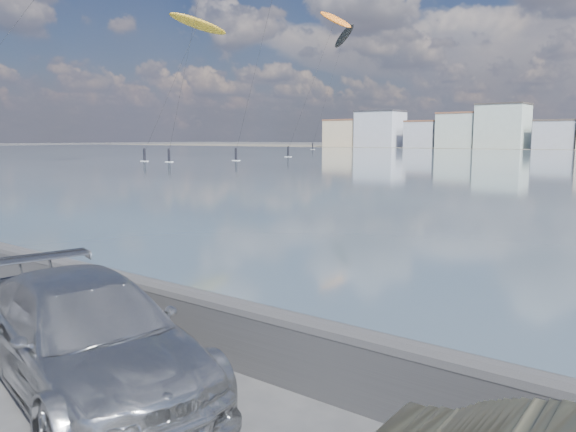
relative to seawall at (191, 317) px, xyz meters
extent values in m
plane|color=#333335|center=(0.00, -2.70, -0.58)|extent=(700.00, 700.00, 0.00)
cube|color=#28282B|center=(0.00, 0.00, -0.13)|extent=(400.00, 0.35, 0.90)
cylinder|color=#28282B|center=(0.00, 0.00, 0.32)|extent=(400.00, 0.36, 0.36)
cube|color=beige|center=(-112.00, 183.30, 4.42)|extent=(14.00, 11.00, 10.00)
cube|color=brown|center=(-112.00, 183.30, 9.72)|extent=(14.28, 11.22, 0.60)
cube|color=#B2B7C6|center=(-96.50, 183.30, 5.92)|extent=(16.00, 12.00, 13.00)
cube|color=#2D2D33|center=(-96.50, 183.30, 12.72)|extent=(16.32, 12.24, 0.60)
cube|color=#B2B7C6|center=(-79.00, 183.30, 3.92)|extent=(11.00, 10.00, 9.00)
cube|color=brown|center=(-79.00, 183.30, 8.72)|extent=(11.22, 10.20, 0.60)
cube|color=#B7C6BC|center=(-66.00, 183.30, 5.17)|extent=(13.00, 11.00, 11.50)
cube|color=brown|center=(-66.00, 183.30, 11.22)|extent=(13.26, 11.22, 0.60)
cube|color=#B7C6BC|center=(-51.50, 183.30, 6.42)|extent=(15.00, 12.00, 14.00)
cube|color=#383330|center=(-51.50, 183.30, 13.72)|extent=(15.30, 12.24, 0.60)
cube|color=#B2B7C6|center=(-35.00, 183.30, 3.67)|extent=(12.00, 10.00, 8.50)
cube|color=#4C423D|center=(-35.00, 183.30, 8.22)|extent=(12.24, 10.20, 0.60)
imported|color=#ABADB1|center=(-0.09, -1.84, 0.20)|extent=(5.73, 3.37, 1.56)
cube|color=white|center=(-52.79, 57.51, -0.53)|extent=(1.40, 0.42, 0.08)
cylinder|color=black|center=(-52.79, 57.51, 0.37)|extent=(0.36, 0.36, 1.70)
sphere|color=black|center=(-52.79, 57.51, 1.27)|extent=(0.28, 0.28, 0.28)
cylinder|color=black|center=(-51.32, 61.67, 16.31)|extent=(2.97, 8.36, 31.19)
ellipsoid|color=#BF8C19|center=(-61.61, 58.50, 20.94)|extent=(7.18, 9.33, 4.22)
cube|color=white|center=(-61.91, 47.30, -0.53)|extent=(1.40, 0.42, 0.08)
cylinder|color=black|center=(-61.91, 47.30, 0.37)|extent=(0.36, 0.36, 1.70)
sphere|color=black|center=(-61.91, 47.30, 1.27)|extent=(0.28, 0.28, 0.28)
cylinder|color=black|center=(-61.76, 52.90, 10.83)|extent=(0.33, 11.22, 20.23)
ellipsoid|color=orange|center=(-55.45, 89.06, 25.70)|extent=(7.82, 2.44, 5.27)
cube|color=white|center=(-56.80, 75.78, -0.53)|extent=(1.40, 0.42, 0.08)
cylinder|color=black|center=(-56.80, 75.78, 0.37)|extent=(0.36, 0.36, 1.70)
sphere|color=black|center=(-56.80, 75.78, 1.27)|extent=(0.28, 0.28, 0.28)
cylinder|color=black|center=(-56.12, 82.42, 13.21)|extent=(1.38, 13.31, 24.99)
cube|color=white|center=(-57.13, 47.96, -0.53)|extent=(1.40, 0.42, 0.08)
cylinder|color=black|center=(-57.13, 47.96, 0.37)|extent=(0.36, 0.36, 1.70)
sphere|color=black|center=(-57.13, 47.96, 1.27)|extent=(0.28, 0.28, 0.28)
cylinder|color=black|center=(-57.58, 53.31, 18.01)|extent=(0.94, 10.71, 34.60)
ellipsoid|color=black|center=(-89.74, 146.55, 34.13)|extent=(10.38, 6.95, 6.68)
cube|color=white|center=(-91.71, 132.83, -0.53)|extent=(1.40, 0.42, 0.08)
cylinder|color=black|center=(-91.71, 132.83, 0.37)|extent=(0.36, 0.36, 1.70)
sphere|color=black|center=(-91.71, 132.83, 1.27)|extent=(0.28, 0.28, 0.28)
cylinder|color=black|center=(-90.73, 139.69, 17.42)|extent=(2.00, 13.75, 33.42)
camera|label=1|loc=(6.69, -6.03, 2.92)|focal=35.00mm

